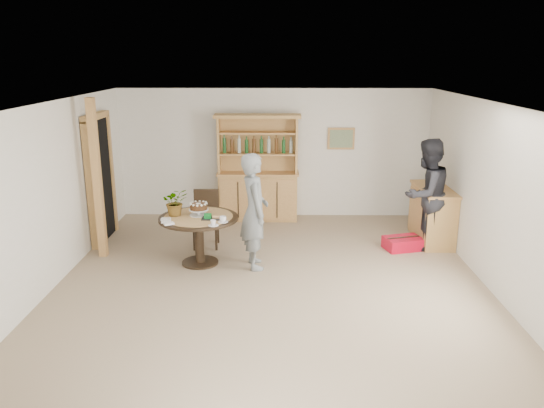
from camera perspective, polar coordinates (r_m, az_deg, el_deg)
The scene contains 17 objects.
ground at distance 7.40m, azimuth -0.15°, elevation -9.04°, with size 7.00×7.00×0.00m, color tan.
room_shell at distance 6.86m, azimuth -0.13°, elevation 4.30°, with size 6.04×7.04×2.52m.
doorway at distance 9.45m, azimuth -18.04°, elevation 2.76°, with size 0.13×1.10×2.18m.
pine_post at distance 8.61m, azimuth -18.30°, elevation 2.51°, with size 0.12×0.12×2.50m, color tan.
hutch at distance 10.26m, azimuth -1.51°, elevation 2.11°, with size 1.62×0.54×2.04m.
sideboard at distance 9.48m, azimuth 16.88°, elevation -1.08°, with size 0.54×1.26×0.94m.
dining_table at distance 8.11m, azimuth -7.88°, elevation -2.37°, with size 1.20×1.20×0.76m.
dining_chair at distance 8.91m, azimuth -7.09°, elevation -1.14°, with size 0.43×0.43×0.95m.
birthday_cake at distance 8.07m, azimuth -7.90°, elevation -0.38°, with size 0.30×0.30×0.20m.
flower_vase at distance 8.11m, azimuth -10.37°, elevation 0.23°, with size 0.38×0.33×0.42m, color #3F7233.
gift_tray at distance 7.90m, azimuth -6.52°, elevation -1.41°, with size 0.30×0.20×0.08m.
coffee_cup_a at distance 7.73m, azimuth -5.30°, elevation -1.67°, with size 0.15×0.15×0.09m.
coffee_cup_b at distance 7.58m, azimuth -6.34°, elevation -2.08°, with size 0.15×0.15×0.08m.
napkins at distance 7.83m, azimuth -11.23°, elevation -1.85°, with size 0.24×0.33×0.03m.
teen_boy at distance 7.85m, azimuth -1.91°, elevation -0.79°, with size 0.64×0.42×1.74m, color slate.
adult_person at distance 8.96m, azimuth 16.24°, elevation 0.98°, with size 0.89×0.69×1.83m, color black.
red_suitcase at distance 9.05m, azimuth 13.92°, elevation -4.12°, with size 0.68×0.54×0.21m.
Camera 1 is at (0.12, -6.72, 3.10)m, focal length 35.00 mm.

